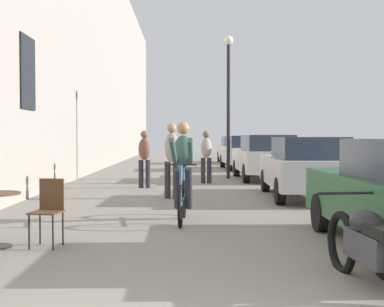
{
  "coord_description": "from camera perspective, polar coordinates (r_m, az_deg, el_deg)",
  "views": [
    {
      "loc": [
        0.44,
        -2.57,
        1.45
      ],
      "look_at": [
        0.68,
        12.97,
        0.95
      ],
      "focal_mm": 49.03,
      "sensor_mm": 36.0,
      "label": 1
    }
  ],
  "objects": [
    {
      "name": "building_facade_left",
      "position": [
        17.44,
        -14.21,
        14.45
      ],
      "size": [
        0.54,
        68.0,
        10.54
      ],
      "color": "gray",
      "rests_on": "ground_plane"
    },
    {
      "name": "parked_motorcycle",
      "position": [
        5.3,
        18.96,
        -9.64
      ],
      "size": [
        0.62,
        2.15,
        0.92
      ],
      "color": "black",
      "rests_on": "ground_plane"
    },
    {
      "name": "cyclist_on_bicycle",
      "position": [
        9.03,
        -1.02,
        -2.22
      ],
      "size": [
        0.52,
        1.76,
        1.74
      ],
      "color": "black",
      "rests_on": "ground_plane"
    },
    {
      "name": "parked_car_second",
      "position": [
        12.61,
        12.21,
        -1.39
      ],
      "size": [
        1.84,
        4.11,
        1.44
      ],
      "color": "#B7B7BC",
      "rests_on": "ground_plane"
    },
    {
      "name": "parked_car_fifth",
      "position": [
        28.75,
        4.75,
        0.46
      ],
      "size": [
        1.76,
        4.1,
        1.46
      ],
      "color": "#B7B7BC",
      "rests_on": "ground_plane"
    },
    {
      "name": "cafe_chair_mid_toward_wall",
      "position": [
        7.21,
        -15.34,
        -5.66
      ],
      "size": [
        0.44,
        0.44,
        0.89
      ],
      "color": "black",
      "rests_on": "ground_plane"
    },
    {
      "name": "parked_car_third",
      "position": [
        17.75,
        7.95,
        -0.33
      ],
      "size": [
        1.82,
        4.24,
        1.5
      ],
      "color": "beige",
      "rests_on": "ground_plane"
    },
    {
      "name": "pedestrian_mid",
      "position": [
        14.86,
        -5.2,
        -0.23
      ],
      "size": [
        0.36,
        0.27,
        1.62
      ],
      "color": "#26262D",
      "rests_on": "ground_plane"
    },
    {
      "name": "parked_car_fourth",
      "position": [
        23.23,
        5.66,
        0.17
      ],
      "size": [
        1.87,
        4.23,
        1.49
      ],
      "color": "#B7B7BC",
      "rests_on": "ground_plane"
    },
    {
      "name": "pedestrian_far",
      "position": [
        16.24,
        1.55,
        -0.04
      ],
      "size": [
        0.38,
        0.3,
        1.63
      ],
      "color": "#26262D",
      "rests_on": "ground_plane"
    },
    {
      "name": "pedestrian_near",
      "position": [
        12.26,
        -2.22,
        -0.29
      ],
      "size": [
        0.37,
        0.29,
        1.76
      ],
      "color": "#26262D",
      "rests_on": "ground_plane"
    },
    {
      "name": "street_lamp",
      "position": [
        18.11,
        3.98,
        7.1
      ],
      "size": [
        0.32,
        0.32,
        4.9
      ],
      "color": "black",
      "rests_on": "ground_plane"
    }
  ]
}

